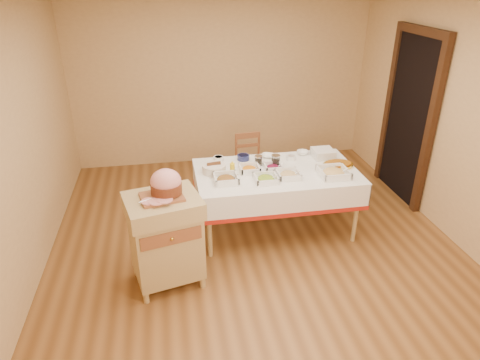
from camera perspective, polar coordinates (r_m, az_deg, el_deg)
name	(u,v)px	position (r m, az deg, el deg)	size (l,w,h in m)	color
room_shell	(257,136)	(4.29, 2.28, 5.82)	(5.00, 5.00, 5.00)	brown
doorway	(409,115)	(5.96, 21.66, 8.01)	(0.09, 1.10, 2.20)	black
dining_table	(276,184)	(4.90, 4.82, -0.47)	(1.82, 1.02, 0.76)	tan
butcher_cart	(165,236)	(4.14, -9.91, -7.32)	(0.77, 0.69, 0.94)	tan
dining_chair	(250,164)	(5.80, 1.33, 2.17)	(0.40, 0.39, 0.83)	brown
ham_on_board	(165,185)	(3.91, -9.91, -0.67)	(0.40, 0.38, 0.26)	brown
serving_dish_a	(226,179)	(4.55, -1.88, 0.15)	(0.26, 0.26, 0.11)	white
serving_dish_b	(266,179)	(4.57, 3.49, 0.18)	(0.24, 0.24, 0.10)	white
serving_dish_c	(288,175)	(4.68, 6.46, 0.73)	(0.24, 0.24, 0.10)	white
serving_dish_d	(334,172)	(4.79, 12.37, 0.99)	(0.31, 0.31, 0.12)	white
serving_dish_e	(249,169)	(4.78, 1.27, 1.49)	(0.23, 0.22, 0.11)	white
serving_dish_f	(273,167)	(4.85, 4.43, 1.73)	(0.21, 0.20, 0.09)	white
small_bowl_left	(219,158)	(5.06, -2.88, 2.89)	(0.12, 0.12, 0.05)	white
small_bowl_mid	(243,157)	(5.08, 0.45, 3.07)	(0.15, 0.15, 0.06)	navy
small_bowl_right	(291,158)	(5.12, 6.82, 2.99)	(0.11, 0.11, 0.05)	white
bowl_white_imported	(268,156)	(5.17, 3.73, 3.24)	(0.15, 0.15, 0.04)	white
bowl_small_imported	(303,153)	(5.30, 8.35, 3.63)	(0.14, 0.14, 0.04)	white
preserve_jar_left	(258,161)	(4.94, 2.47, 2.57)	(0.09, 0.09, 0.11)	silver
preserve_jar_right	(276,161)	(4.94, 4.79, 2.55)	(0.10, 0.10, 0.13)	silver
mustard_bottle	(232,168)	(4.69, -1.03, 1.55)	(0.05, 0.05, 0.17)	yellow
bread_basket	(214,169)	(4.76, -3.49, 1.54)	(0.26, 0.26, 0.11)	silver
plate_stack	(323,153)	(5.24, 10.99, 3.50)	(0.24, 0.24, 0.10)	white
brass_platter	(338,165)	(5.05, 12.95, 2.02)	(0.35, 0.25, 0.05)	gold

